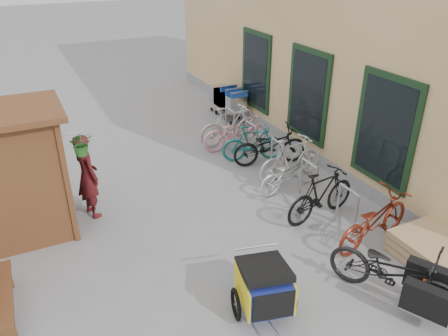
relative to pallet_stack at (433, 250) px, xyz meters
name	(u,v)px	position (x,y,z in m)	size (l,w,h in m)	color
ground	(236,263)	(-3.00, 1.40, -0.21)	(80.00, 80.00, 0.00)	gray
bike_rack	(277,155)	(-0.70, 3.80, 0.31)	(0.05, 5.35, 0.86)	#A5A8AD
pallet_stack	(433,250)	(0.00, 0.00, 0.00)	(1.00, 1.20, 0.40)	tan
shopping_carts	(227,98)	(0.00, 7.77, 0.39)	(0.57, 1.59, 1.03)	silver
child_trailer	(264,285)	(-3.15, 0.26, 0.28)	(0.96, 1.53, 0.88)	#1B2295
cargo_bike	(395,273)	(-1.30, -0.38, 0.29)	(1.48, 2.03, 1.02)	black
person_kiosk	(87,176)	(-4.87, 4.01, 0.64)	(0.62, 0.41, 1.71)	maroon
bike_0	(374,220)	(-0.56, 0.84, 0.27)	(0.64, 1.84, 0.97)	maroon
bike_1	(321,195)	(-0.89, 1.92, 0.30)	(0.48, 1.71, 1.03)	black
bike_2	(290,173)	(-0.82, 3.11, 0.20)	(0.55, 1.58, 0.83)	silver
bike_3	(291,159)	(-0.54, 3.49, 0.31)	(0.49, 1.72, 1.04)	silver
bike_4	(270,146)	(-0.54, 4.39, 0.27)	(0.64, 1.82, 0.96)	black
bike_5	(253,143)	(-0.81, 4.73, 0.25)	(0.43, 1.54, 0.92)	#1B6E6E
bike_6	(235,132)	(-0.88, 5.54, 0.26)	(0.62, 1.78, 0.94)	pink
bike_7	(230,125)	(-0.87, 5.86, 0.32)	(0.50, 1.78, 1.07)	silver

